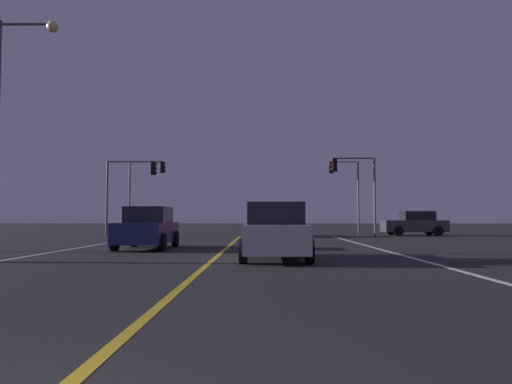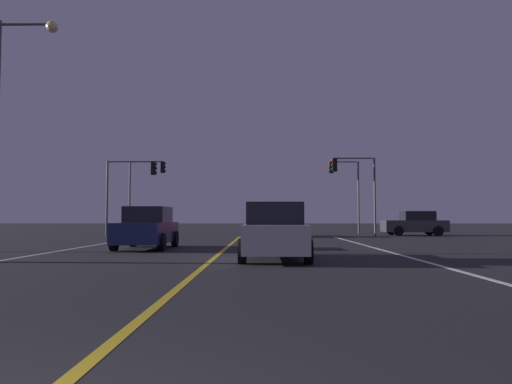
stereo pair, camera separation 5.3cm
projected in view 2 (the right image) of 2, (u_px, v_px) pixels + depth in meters
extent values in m
cube|color=silver|center=(424.00, 261.00, 13.85)|extent=(0.16, 35.68, 0.01)
cube|color=silver|center=(0.00, 261.00, 14.03)|extent=(0.16, 35.68, 0.01)
cube|color=gold|center=(211.00, 261.00, 13.94)|extent=(0.16, 35.68, 0.01)
cylinder|color=black|center=(253.00, 231.00, 33.24)|extent=(0.22, 0.68, 0.68)
cylinder|color=black|center=(279.00, 231.00, 33.22)|extent=(0.22, 0.68, 0.68)
cylinder|color=black|center=(252.00, 232.00, 30.55)|extent=(0.22, 0.68, 0.68)
cylinder|color=black|center=(281.00, 232.00, 30.52)|extent=(0.22, 0.68, 0.68)
cube|color=maroon|center=(266.00, 227.00, 31.90)|extent=(1.80, 4.30, 0.80)
cube|color=black|center=(266.00, 216.00, 31.69)|extent=(1.60, 2.10, 0.64)
cube|color=red|center=(257.00, 226.00, 29.82)|extent=(0.24, 0.08, 0.16)
cube|color=red|center=(276.00, 226.00, 29.80)|extent=(0.24, 0.08, 0.16)
cylinder|color=black|center=(398.00, 231.00, 32.71)|extent=(0.68, 0.22, 0.68)
cylinder|color=black|center=(391.00, 230.00, 34.50)|extent=(0.68, 0.22, 0.68)
cylinder|color=black|center=(438.00, 231.00, 32.67)|extent=(0.68, 0.22, 0.68)
cylinder|color=black|center=(429.00, 230.00, 34.46)|extent=(0.68, 0.22, 0.68)
cube|color=#38383D|center=(414.00, 226.00, 33.60)|extent=(4.30, 1.80, 0.80)
cube|color=black|center=(417.00, 216.00, 33.64)|extent=(2.10, 1.60, 0.64)
cube|color=red|center=(448.00, 225.00, 32.98)|extent=(0.08, 0.24, 0.16)
cube|color=red|center=(441.00, 224.00, 34.18)|extent=(0.08, 0.24, 0.16)
cylinder|color=black|center=(246.00, 246.00, 15.80)|extent=(0.22, 0.68, 0.68)
cylinder|color=black|center=(301.00, 246.00, 15.77)|extent=(0.22, 0.68, 0.68)
cylinder|color=black|center=(242.00, 251.00, 13.10)|extent=(0.22, 0.68, 0.68)
cylinder|color=black|center=(308.00, 251.00, 13.08)|extent=(0.22, 0.68, 0.68)
cube|color=#B7BABF|center=(274.00, 238.00, 14.46)|extent=(1.80, 4.30, 0.80)
cube|color=black|center=(274.00, 213.00, 14.24)|extent=(1.60, 2.10, 0.64)
cube|color=red|center=(253.00, 237.00, 12.37)|extent=(0.24, 0.08, 0.16)
cube|color=red|center=(299.00, 237.00, 12.36)|extent=(0.24, 0.08, 0.16)
cylinder|color=black|center=(162.00, 242.00, 18.01)|extent=(0.22, 0.68, 0.68)
cylinder|color=black|center=(114.00, 242.00, 18.04)|extent=(0.22, 0.68, 0.68)
cylinder|color=black|center=(175.00, 239.00, 20.71)|extent=(0.22, 0.68, 0.68)
cylinder|color=black|center=(133.00, 239.00, 20.73)|extent=(0.22, 0.68, 0.68)
cube|color=navy|center=(147.00, 232.00, 19.39)|extent=(1.80, 4.30, 0.80)
cube|color=black|center=(148.00, 215.00, 19.68)|extent=(1.60, 2.10, 0.64)
cube|color=red|center=(171.00, 229.00, 21.48)|extent=(0.24, 0.08, 0.16)
cube|color=red|center=(145.00, 229.00, 21.50)|extent=(0.24, 0.08, 0.16)
cylinder|color=#4C4C51|center=(375.00, 197.00, 32.26)|extent=(0.14, 0.14, 5.30)
cylinder|color=#4C4C51|center=(354.00, 158.00, 32.41)|extent=(2.66, 0.10, 0.10)
cube|color=black|center=(335.00, 165.00, 32.41)|extent=(0.28, 0.36, 0.90)
sphere|color=red|center=(332.00, 160.00, 32.43)|extent=(0.20, 0.20, 0.20)
sphere|color=#3C2706|center=(332.00, 165.00, 32.41)|extent=(0.20, 0.20, 0.20)
sphere|color=#063816|center=(332.00, 169.00, 32.40)|extent=(0.20, 0.20, 0.20)
cylinder|color=#4C4C51|center=(107.00, 198.00, 32.51)|extent=(0.14, 0.14, 5.09)
cylinder|color=#4C4C51|center=(131.00, 162.00, 32.62)|extent=(3.12, 0.10, 0.10)
cube|color=black|center=(153.00, 168.00, 32.57)|extent=(0.28, 0.36, 0.90)
sphere|color=red|center=(156.00, 164.00, 32.59)|extent=(0.20, 0.20, 0.20)
sphere|color=#3C2706|center=(156.00, 168.00, 32.57)|extent=(0.20, 0.20, 0.20)
sphere|color=#063816|center=(156.00, 173.00, 32.56)|extent=(0.20, 0.20, 0.20)
cylinder|color=#4C4C51|center=(358.00, 197.00, 37.76)|extent=(0.14, 0.14, 5.69)
cylinder|color=#4C4C51|center=(345.00, 162.00, 37.92)|extent=(2.09, 0.10, 0.10)
cube|color=black|center=(332.00, 168.00, 37.91)|extent=(0.28, 0.36, 0.90)
sphere|color=red|center=(329.00, 164.00, 37.93)|extent=(0.20, 0.20, 0.20)
sphere|color=#3C2706|center=(329.00, 168.00, 37.92)|extent=(0.20, 0.20, 0.20)
sphere|color=#063816|center=(330.00, 171.00, 37.90)|extent=(0.20, 0.20, 0.20)
cylinder|color=#4C4C51|center=(130.00, 197.00, 38.02)|extent=(0.14, 0.14, 5.73)
cylinder|color=#4C4C51|center=(146.00, 162.00, 38.15)|extent=(2.60, 0.10, 0.10)
cube|color=black|center=(163.00, 167.00, 38.11)|extent=(0.28, 0.36, 0.90)
sphere|color=red|center=(165.00, 163.00, 38.12)|extent=(0.20, 0.20, 0.20)
sphere|color=#3C2706|center=(165.00, 167.00, 38.11)|extent=(0.20, 0.20, 0.20)
sphere|color=#063816|center=(165.00, 171.00, 38.09)|extent=(0.20, 0.20, 0.20)
cylinder|color=#4C4C51|center=(26.00, 24.00, 18.16)|extent=(2.01, 0.10, 0.10)
sphere|color=#F9D88C|center=(52.00, 27.00, 18.14)|extent=(0.44, 0.44, 0.44)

